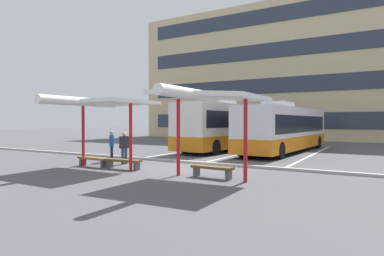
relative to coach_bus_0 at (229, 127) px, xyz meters
The scene contains 15 objects.
ground_plane 10.46m from the coach_bus_0, 79.12° to the right, with size 160.00×160.00×0.00m, color #515156.
terminal_building 23.64m from the coach_bus_0, 85.02° to the left, with size 41.93×15.79×19.06m.
coach_bus_0 is the anchor object (origin of this frame).
coach_bus_1 4.14m from the coach_bus_0, ahead, with size 3.34×12.58×3.44m.
lane_stripe_0 2.85m from the coach_bus_0, 167.94° to the right, with size 0.16×14.00×0.01m, color white.
lane_stripe_1 2.64m from the coach_bus_0, 13.69° to the right, with size 0.16×14.00×0.01m, color white.
lane_stripe_2 6.37m from the coach_bus_0, ahead, with size 0.16×14.00×0.01m, color white.
waiting_shelter_0 12.08m from the coach_bus_0, 94.56° to the right, with size 3.96×5.00×3.15m.
bench_0 11.86m from the coach_bus_0, 99.06° to the right, with size 1.86×0.54×0.45m.
bench_1 11.63m from the coach_bus_0, 90.27° to the right, with size 1.83×0.54×0.45m.
waiting_shelter_1 12.84m from the coach_bus_0, 69.88° to the right, with size 3.81×4.84×3.31m.
bench_2 12.42m from the coach_bus_0, 69.14° to the right, with size 1.72×0.51×0.45m.
platform_kerb 8.58m from the coach_bus_0, 76.61° to the right, with size 44.00×0.24×0.12m, color #ADADA8.
waiting_passenger_0 10.25m from the coach_bus_0, 96.97° to the right, with size 0.45×0.51×1.62m.
waiting_passenger_1 10.06m from the coach_bus_0, 104.54° to the right, with size 0.48×0.50×1.64m.
Camera 1 is at (8.00, -12.47, 2.14)m, focal length 30.58 mm.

